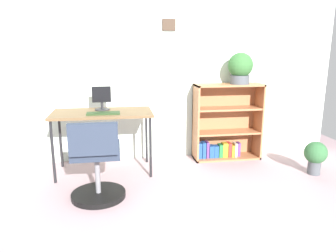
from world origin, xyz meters
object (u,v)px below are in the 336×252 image
Objects in this scene: keyboard at (103,113)px; office_chair at (97,165)px; potted_plant_on_shelf at (240,68)px; desk at (102,117)px; monitor at (102,99)px; potted_plant_floor at (315,155)px; bookshelf_low at (225,125)px.

office_chair is (-0.06, -0.59, -0.37)m from keyboard.
office_chair is 2.07× the size of potted_plant_on_shelf.
potted_plant_on_shelf is at bearing 7.52° from desk.
potted_plant_on_shelf reaches higher than desk.
monitor is 0.71× the size of potted_plant_on_shelf.
office_chair is 2.08× the size of potted_plant_floor.
monitor reaches higher than desk.
desk is 3.13× the size of keyboard.
desk is at bearing -88.84° from monitor.
desk reaches higher than potted_plant_floor.
potted_plant_on_shelf is at bearing 135.37° from potted_plant_floor.
monitor reaches higher than bookshelf_low.
potted_plant_on_shelf is (1.70, 0.12, 0.33)m from monitor.
desk is 2.46m from potted_plant_floor.
monitor is at bearing 166.81° from potted_plant_floor.
keyboard is (0.02, -0.24, -0.12)m from monitor.
monitor is 0.77× the size of keyboard.
keyboard is at bearing 172.33° from potted_plant_floor.
desk is 0.15m from keyboard.
bookshelf_low is at bearing 138.51° from potted_plant_floor.
keyboard is 1.77m from potted_plant_on_shelf.
bookshelf_low is at bearing 15.28° from keyboard.
potted_plant_floor is at bearing -41.49° from bookshelf_low.
potted_plant_on_shelf is (1.73, 0.94, 0.83)m from office_chair.
keyboard is (0.02, -0.13, 0.07)m from desk.
monitor is 0.96m from office_chair.
potted_plant_on_shelf is (0.15, -0.06, 0.74)m from bookshelf_low.
keyboard is at bearing -84.93° from monitor.
keyboard is at bearing 84.38° from office_chair.
potted_plant_floor is at bearing 6.33° from office_chair.
office_chair reaches higher than keyboard.
potted_plant_floor is at bearing -13.19° from monitor.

